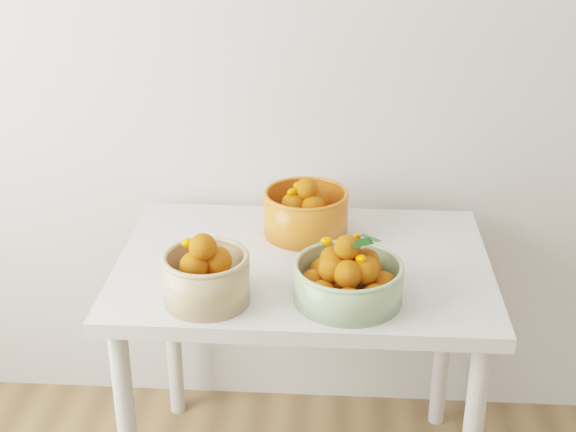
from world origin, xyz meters
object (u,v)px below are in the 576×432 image
Objects in this scene: table at (303,291)px; bowl_green at (348,278)px; bowl_cream at (206,276)px; bowl_orange at (306,212)px.

bowl_green reaches higher than table.
bowl_green is (0.34, 0.03, -0.01)m from bowl_cream.
table is 3.77× the size of bowl_cream.
bowl_orange is (-0.12, 0.36, 0.01)m from bowl_green.
bowl_cream is at bearing -175.13° from bowl_green.
table is at bearing 44.97° from bowl_cream.
bowl_green and bowl_orange have the same top height.
bowl_orange is at bearing 108.11° from bowl_green.
bowl_cream reaches higher than table.
bowl_cream is 0.82× the size of bowl_green.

